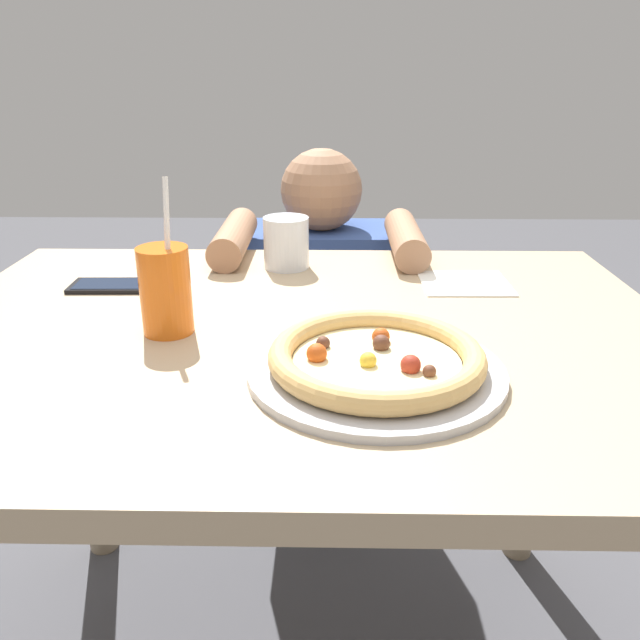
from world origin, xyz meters
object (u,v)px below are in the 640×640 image
object	(u,v)px
drink_cup_colored	(165,290)
diner_seated	(321,351)
pizza_near	(376,361)
water_cup_clear	(286,242)
cell_phone	(113,286)

from	to	relation	value
drink_cup_colored	diner_seated	distance (m)	0.79
pizza_near	drink_cup_colored	bearing A→B (deg)	155.40
water_cup_clear	diner_seated	distance (m)	0.50
pizza_near	water_cup_clear	bearing A→B (deg)	107.45
diner_seated	cell_phone	bearing A→B (deg)	-129.71
water_cup_clear	cell_phone	distance (m)	0.34
pizza_near	cell_phone	size ratio (longest dim) A/B	2.22
drink_cup_colored	diner_seated	bearing A→B (deg)	71.18
drink_cup_colored	water_cup_clear	size ratio (longest dim) A/B	2.31
drink_cup_colored	water_cup_clear	bearing A→B (deg)	64.74
water_cup_clear	cell_phone	size ratio (longest dim) A/B	0.66
cell_phone	drink_cup_colored	bearing A→B (deg)	-53.08
water_cup_clear	diner_seated	xyz separation A→B (m)	(0.06, 0.32, -0.38)
water_cup_clear	pizza_near	bearing A→B (deg)	-72.55
drink_cup_colored	pizza_near	bearing A→B (deg)	-24.60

